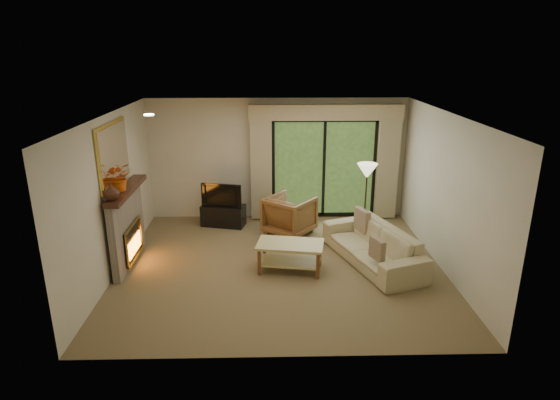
{
  "coord_description": "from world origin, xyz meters",
  "views": [
    {
      "loc": [
        -0.18,
        -7.33,
        3.62
      ],
      "look_at": [
        0.0,
        0.3,
        1.1
      ],
      "focal_mm": 30.0,
      "sensor_mm": 36.0,
      "label": 1
    }
  ],
  "objects_px": {
    "media_console": "(223,215)",
    "coffee_table": "(290,257)",
    "sofa": "(372,245)",
    "armchair": "(290,215)"
  },
  "relations": [
    {
      "from": "coffee_table",
      "to": "sofa",
      "type": "bearing_deg",
      "value": 20.21
    },
    {
      "from": "armchair",
      "to": "coffee_table",
      "type": "bearing_deg",
      "value": 125.21
    },
    {
      "from": "armchair",
      "to": "media_console",
      "type": "bearing_deg",
      "value": 17.96
    },
    {
      "from": "armchair",
      "to": "sofa",
      "type": "relative_size",
      "value": 0.39
    },
    {
      "from": "sofa",
      "to": "coffee_table",
      "type": "height_order",
      "value": "sofa"
    },
    {
      "from": "media_console",
      "to": "armchair",
      "type": "height_order",
      "value": "armchair"
    },
    {
      "from": "sofa",
      "to": "coffee_table",
      "type": "distance_m",
      "value": 1.47
    },
    {
      "from": "sofa",
      "to": "coffee_table",
      "type": "xyz_separation_m",
      "value": [
        -1.45,
        -0.27,
        -0.07
      ]
    },
    {
      "from": "media_console",
      "to": "sofa",
      "type": "distance_m",
      "value": 3.32
    },
    {
      "from": "media_console",
      "to": "coffee_table",
      "type": "height_order",
      "value": "coffee_table"
    }
  ]
}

